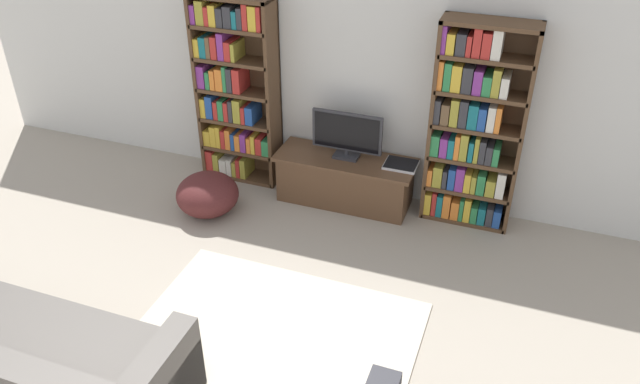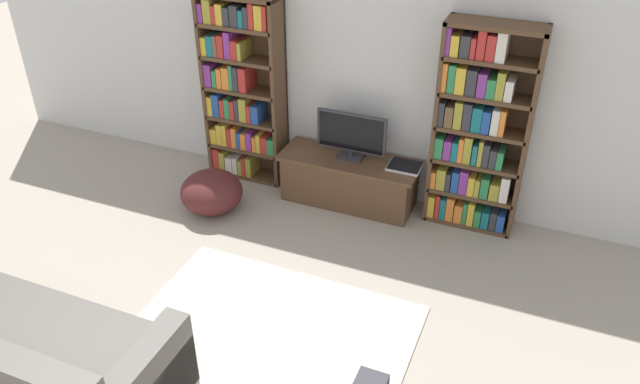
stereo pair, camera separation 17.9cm
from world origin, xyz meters
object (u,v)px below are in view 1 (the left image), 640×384
Objects in this scene: television at (347,134)px; beanbag_ottoman at (208,194)px; bookshelf_right at (473,130)px; tv_stand at (345,180)px; bookshelf_left at (235,90)px; laptop at (401,165)px; couch_left_sectional at (28,373)px.

beanbag_ottoman is (-1.18, -0.67, -0.53)m from television.
bookshelf_right reaches higher than beanbag_ottoman.
bookshelf_left is at bearing 174.15° from tv_stand.
laptop reaches higher than tv_stand.
couch_left_sectional is at bearing -125.65° from bookshelf_right.
couch_left_sectional reaches higher than laptop.
bookshelf_right is 0.98× the size of couch_left_sectional.
beanbag_ottoman is at bearing -151.31° from tv_stand.
laptop is 3.53m from couch_left_sectional.
tv_stand is 3.26m from couch_left_sectional.
bookshelf_left is at bearing 91.20° from couch_left_sectional.
bookshelf_right is at bearing 7.80° from laptop.
bookshelf_left reaches higher than beanbag_ottoman.
bookshelf_left is 1.08m from beanbag_ottoman.
laptop is at bearing 4.29° from tv_stand.
bookshelf_right reaches higher than television.
beanbag_ottoman is (-1.18, -0.64, -0.04)m from tv_stand.
laptop is at bearing 21.78° from beanbag_ottoman.
couch_left_sectional is at bearing -88.80° from bookshelf_left.
bookshelf_left is 1.81m from laptop.
bookshelf_left is 2.35m from bookshelf_right.
bookshelf_left reaches higher than laptop.
bookshelf_left reaches higher than tv_stand.
bookshelf_right is 3.19× the size of beanbag_ottoman.
tv_stand is 0.70× the size of couch_left_sectional.
bookshelf_right reaches higher than tv_stand.
beanbag_ottoman is (-1.71, -0.68, -0.30)m from laptop.
beanbag_ottoman is at bearing -87.48° from bookshelf_left.
television is 1.45m from beanbag_ottoman.
tv_stand reaches higher than beanbag_ottoman.
bookshelf_left is 1.41× the size of tv_stand.
television is 0.35× the size of couch_left_sectional.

